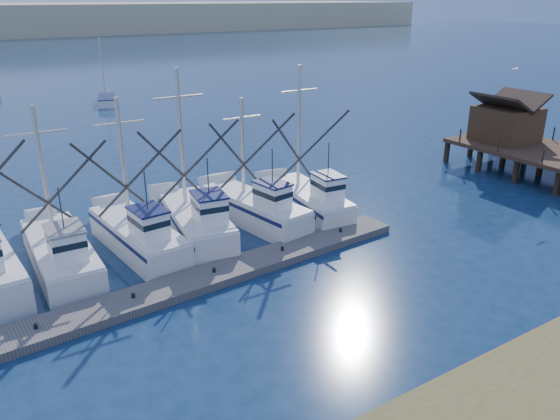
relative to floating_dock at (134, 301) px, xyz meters
name	(u,v)px	position (x,y,z in m)	size (l,w,h in m)	color
ground	(416,310)	(10.13, -6.83, -0.20)	(500.00, 500.00, 0.00)	#0D263D
floating_dock	(134,301)	(0.00, 0.00, 0.00)	(29.72, 1.98, 0.40)	#5D5753
timber_pier	(546,143)	(31.63, 1.62, 2.37)	(7.00, 20.00, 8.00)	black
trawler_fleet	(87,247)	(-0.65, 5.00, 0.79)	(29.34, 9.26, 9.13)	silver
sailboat_near	(107,100)	(12.56, 48.11, 0.29)	(3.49, 5.95, 8.10)	silver
flying_gull	(513,69)	(28.64, 3.17, 7.65)	(0.98, 0.18, 0.18)	white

